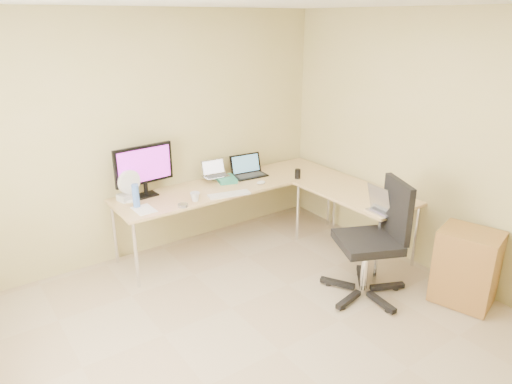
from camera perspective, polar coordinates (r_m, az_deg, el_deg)
floor at (r=3.93m, az=2.92°, el=-18.87°), size 4.50×4.50×0.00m
wall_back at (r=5.13m, az=-12.64°, el=6.63°), size 4.50×0.00×4.50m
wall_right at (r=4.80m, az=23.39°, el=4.48°), size 0.00×4.50×4.50m
desk_main at (r=5.40m, az=-3.10°, el=-2.65°), size 2.65×0.70×0.73m
desk_return at (r=5.28m, az=11.86°, el=-3.67°), size 0.70×1.30×0.73m
monitor at (r=4.96m, az=-13.54°, el=2.53°), size 0.66×0.26×0.55m
book_stack at (r=5.36m, az=-3.66°, el=1.59°), size 0.27×0.32×0.05m
laptop_center at (r=5.35m, az=-4.97°, el=2.84°), size 0.31×0.25×0.19m
laptop_black at (r=5.49m, az=-0.83°, el=3.21°), size 0.42×0.33×0.25m
keyboard at (r=4.93m, az=-3.30°, el=-0.29°), size 0.46×0.22×0.02m
mouse at (r=5.25m, az=0.63°, el=1.17°), size 0.13×0.11×0.04m
mug at (r=4.79m, az=-7.48°, el=-0.58°), size 0.13×0.13×0.09m
cd_stack at (r=4.68m, az=-8.95°, el=-1.63°), size 0.14×0.14×0.03m
water_bottle at (r=4.73m, az=-14.53°, el=-0.46°), size 0.09×0.09×0.24m
papers at (r=4.68m, az=-13.58°, el=-2.10°), size 0.18×0.26×0.01m
white_box at (r=4.97m, az=-15.47°, el=-0.56°), size 0.22×0.18×0.07m
desk_fan at (r=4.89m, az=-15.41°, el=0.61°), size 0.31×0.31×0.31m
black_cup at (r=5.44m, az=5.13°, el=2.22°), size 0.07×0.07×0.11m
laptop_return at (r=4.65m, az=15.82°, el=-1.00°), size 0.37×0.30×0.23m
office_chair at (r=4.46m, az=13.43°, el=-6.56°), size 0.91×0.91×1.14m
cabinet at (r=4.71m, az=24.38°, el=-8.38°), size 0.54×0.60×0.71m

